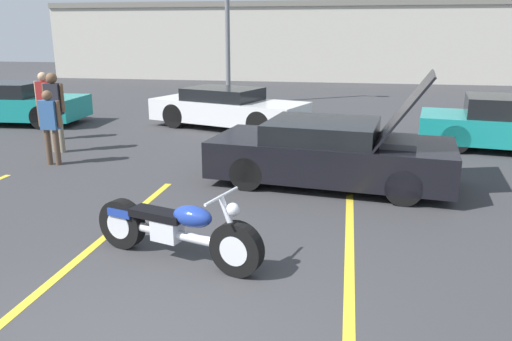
{
  "coord_description": "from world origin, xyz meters",
  "views": [
    {
      "loc": [
        1.81,
        -3.53,
        2.76
      ],
      "look_at": [
        0.54,
        3.37,
        0.8
      ],
      "focal_mm": 35.0,
      "sensor_mm": 36.0,
      "label": 1
    }
  ],
  "objects_px": {
    "show_car_hood_open": "(332,152)",
    "spectator_midground": "(45,100)",
    "parked_car_left_row": "(14,104)",
    "spectator_near_motorcycle": "(54,105)",
    "motorcycle": "(175,230)",
    "parked_car_mid_row": "(228,108)",
    "spectator_by_show_car": "(50,122)",
    "light_pole": "(229,5)"
  },
  "relations": [
    {
      "from": "spectator_midground",
      "to": "motorcycle",
      "type": "bearing_deg",
      "value": -47.76
    },
    {
      "from": "show_car_hood_open",
      "to": "spectator_by_show_car",
      "type": "relative_size",
      "value": 2.88
    },
    {
      "from": "motorcycle",
      "to": "spectator_near_motorcycle",
      "type": "height_order",
      "value": "spectator_near_motorcycle"
    },
    {
      "from": "motorcycle",
      "to": "show_car_hood_open",
      "type": "relative_size",
      "value": 0.51
    },
    {
      "from": "spectator_midground",
      "to": "spectator_near_motorcycle",
      "type": "bearing_deg",
      "value": -50.05
    },
    {
      "from": "parked_car_mid_row",
      "to": "spectator_by_show_car",
      "type": "bearing_deg",
      "value": -100.73
    },
    {
      "from": "spectator_near_motorcycle",
      "to": "show_car_hood_open",
      "type": "bearing_deg",
      "value": -12.05
    },
    {
      "from": "spectator_by_show_car",
      "to": "show_car_hood_open",
      "type": "bearing_deg",
      "value": -2.97
    },
    {
      "from": "show_car_hood_open",
      "to": "spectator_near_motorcycle",
      "type": "bearing_deg",
      "value": 175.26
    },
    {
      "from": "parked_car_left_row",
      "to": "spectator_by_show_car",
      "type": "xyz_separation_m",
      "value": [
        3.97,
        -4.33,
        0.33
      ]
    },
    {
      "from": "spectator_by_show_car",
      "to": "spectator_midground",
      "type": "xyz_separation_m",
      "value": [
        -1.57,
        2.3,
        0.12
      ]
    },
    {
      "from": "show_car_hood_open",
      "to": "parked_car_mid_row",
      "type": "xyz_separation_m",
      "value": [
        -3.22,
        5.11,
        -0.01
      ]
    },
    {
      "from": "spectator_near_motorcycle",
      "to": "spectator_by_show_car",
      "type": "distance_m",
      "value": 1.21
    },
    {
      "from": "light_pole",
      "to": "spectator_by_show_car",
      "type": "height_order",
      "value": "light_pole"
    },
    {
      "from": "spectator_midground",
      "to": "parked_car_left_row",
      "type": "bearing_deg",
      "value": 139.85
    },
    {
      "from": "parked_car_left_row",
      "to": "spectator_midground",
      "type": "relative_size",
      "value": 2.42
    },
    {
      "from": "parked_car_mid_row",
      "to": "spectator_by_show_car",
      "type": "height_order",
      "value": "spectator_by_show_car"
    },
    {
      "from": "motorcycle",
      "to": "spectator_midground",
      "type": "distance_m",
      "value": 8.5
    },
    {
      "from": "show_car_hood_open",
      "to": "parked_car_left_row",
      "type": "bearing_deg",
      "value": 162.16
    },
    {
      "from": "parked_car_mid_row",
      "to": "spectator_by_show_car",
      "type": "xyz_separation_m",
      "value": [
        -2.68,
        -4.8,
        0.35
      ]
    },
    {
      "from": "motorcycle",
      "to": "spectator_near_motorcycle",
      "type": "bearing_deg",
      "value": 149.62
    },
    {
      "from": "show_car_hood_open",
      "to": "parked_car_mid_row",
      "type": "distance_m",
      "value": 6.04
    },
    {
      "from": "parked_car_left_row",
      "to": "spectator_near_motorcycle",
      "type": "height_order",
      "value": "spectator_near_motorcycle"
    },
    {
      "from": "parked_car_left_row",
      "to": "spectator_near_motorcycle",
      "type": "xyz_separation_m",
      "value": [
        3.43,
        -3.26,
        0.51
      ]
    },
    {
      "from": "show_car_hood_open",
      "to": "parked_car_left_row",
      "type": "distance_m",
      "value": 10.9
    },
    {
      "from": "parked_car_mid_row",
      "to": "spectator_midground",
      "type": "height_order",
      "value": "spectator_midground"
    },
    {
      "from": "parked_car_left_row",
      "to": "show_car_hood_open",
      "type": "bearing_deg",
      "value": -28.79
    },
    {
      "from": "spectator_near_motorcycle",
      "to": "parked_car_left_row",
      "type": "bearing_deg",
      "value": 136.49
    },
    {
      "from": "motorcycle",
      "to": "parked_car_mid_row",
      "type": "xyz_separation_m",
      "value": [
        -1.45,
        8.77,
        0.18
      ]
    },
    {
      "from": "parked_car_mid_row",
      "to": "spectator_midground",
      "type": "relative_size",
      "value": 2.78
    },
    {
      "from": "motorcycle",
      "to": "show_car_hood_open",
      "type": "height_order",
      "value": "show_car_hood_open"
    },
    {
      "from": "spectator_near_motorcycle",
      "to": "parked_car_mid_row",
      "type": "bearing_deg",
      "value": 49.28
    },
    {
      "from": "light_pole",
      "to": "spectator_midground",
      "type": "relative_size",
      "value": 3.78
    },
    {
      "from": "motorcycle",
      "to": "spectator_by_show_car",
      "type": "relative_size",
      "value": 1.46
    },
    {
      "from": "light_pole",
      "to": "spectator_near_motorcycle",
      "type": "height_order",
      "value": "light_pole"
    },
    {
      "from": "light_pole",
      "to": "parked_car_left_row",
      "type": "distance_m",
      "value": 8.37
    },
    {
      "from": "light_pole",
      "to": "spectator_by_show_car",
      "type": "bearing_deg",
      "value": -99.36
    },
    {
      "from": "motorcycle",
      "to": "spectator_by_show_car",
      "type": "xyz_separation_m",
      "value": [
        -4.13,
        3.97,
        0.54
      ]
    },
    {
      "from": "motorcycle",
      "to": "show_car_hood_open",
      "type": "bearing_deg",
      "value": 80.98
    },
    {
      "from": "parked_car_left_row",
      "to": "spectator_by_show_car",
      "type": "distance_m",
      "value": 5.88
    },
    {
      "from": "show_car_hood_open",
      "to": "spectator_midground",
      "type": "bearing_deg",
      "value": 168.05
    },
    {
      "from": "parked_car_left_row",
      "to": "spectator_near_motorcycle",
      "type": "bearing_deg",
      "value": -47.15
    }
  ]
}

